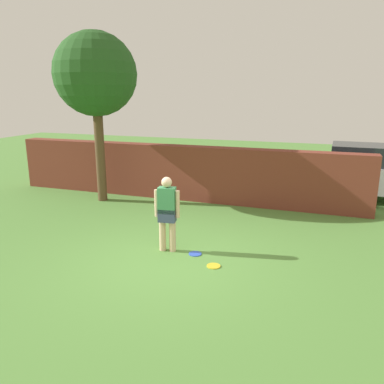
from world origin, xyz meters
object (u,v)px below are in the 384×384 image
(person, at_px, (167,211))
(car, at_px, (364,172))
(tree, at_px, (95,75))
(frisbee_yellow, at_px, (214,266))
(frisbee_blue, at_px, (195,254))

(person, height_order, car, car)
(tree, height_order, person, tree)
(person, relative_size, frisbee_yellow, 6.00)
(car, relative_size, frisbee_blue, 15.77)
(tree, relative_size, car, 1.18)
(car, bearing_deg, tree, -157.37)
(tree, distance_m, frisbee_yellow, 6.88)
(frisbee_yellow, bearing_deg, frisbee_blue, 140.65)
(frisbee_blue, bearing_deg, person, -179.14)
(car, xyz_separation_m, frisbee_yellow, (-3.09, -6.34, -0.85))
(tree, height_order, car, tree)
(frisbee_yellow, relative_size, frisbee_blue, 1.00)
(frisbee_blue, bearing_deg, tree, 143.79)
(frisbee_yellow, distance_m, frisbee_blue, 0.68)
(car, bearing_deg, frisbee_blue, -119.47)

